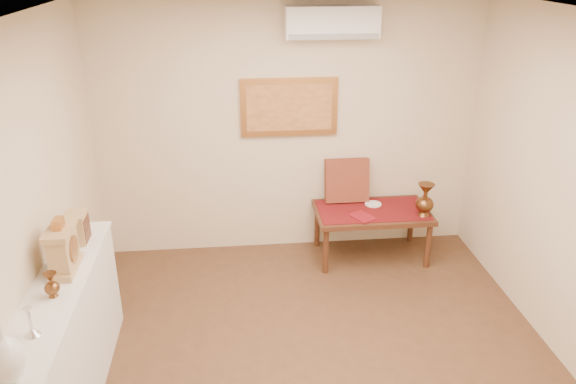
{
  "coord_description": "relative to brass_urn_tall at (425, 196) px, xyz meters",
  "views": [
    {
      "loc": [
        -0.59,
        -3.36,
        3.09
      ],
      "look_at": [
        -0.12,
        1.15,
        1.12
      ],
      "focal_mm": 35.0,
      "sensor_mm": 36.0,
      "label": 1
    }
  ],
  "objects": [
    {
      "name": "brass_urn_tall",
      "position": [
        0.0,
        0.0,
        0.0
      ],
      "size": [
        0.19,
        0.19,
        0.42
      ],
      "primitive_type": null,
      "color": "brown",
      "rests_on": "table_cloth"
    },
    {
      "name": "candlestick",
      "position": [
        -3.17,
        -2.2,
        0.31
      ],
      "size": [
        0.09,
        0.09,
        0.2
      ],
      "primitive_type": null,
      "color": "silver",
      "rests_on": "display_ledge"
    },
    {
      "name": "ceiling",
      "position": [
        -1.34,
        -1.7,
        1.93
      ],
      "size": [
        4.5,
        4.5,
        0.0
      ],
      "primitive_type": "plane",
      "rotation": [
        3.14,
        0.0,
        0.0
      ],
      "color": "silver",
      "rests_on": "ground"
    },
    {
      "name": "wall_back",
      "position": [
        -1.34,
        0.55,
        0.58
      ],
      "size": [
        4.0,
        0.02,
        2.7
      ],
      "primitive_type": "cube",
      "color": "beige",
      "rests_on": "ground"
    },
    {
      "name": "brass_urn_small",
      "position": [
        -3.16,
        -1.79,
        0.32
      ],
      "size": [
        0.1,
        0.1,
        0.23
      ],
      "primitive_type": null,
      "color": "brown",
      "rests_on": "display_ledge"
    },
    {
      "name": "menu",
      "position": [
        -0.64,
        0.01,
        -0.21
      ],
      "size": [
        0.28,
        0.31,
        0.01
      ],
      "primitive_type": "cube",
      "rotation": [
        0.0,
        0.0,
        0.51
      ],
      "color": "maroon",
      "rests_on": "table_cloth"
    },
    {
      "name": "ac_unit",
      "position": [
        -0.94,
        0.42,
        1.68
      ],
      "size": [
        0.9,
        0.25,
        0.3
      ],
      "color": "white",
      "rests_on": "wall_back"
    },
    {
      "name": "wall_left",
      "position": [
        -3.34,
        -1.7,
        0.58
      ],
      "size": [
        0.02,
        4.5,
        2.7
      ],
      "primitive_type": "cube",
      "color": "beige",
      "rests_on": "ground"
    },
    {
      "name": "cushion",
      "position": [
        -0.72,
        0.45,
        0.02
      ],
      "size": [
        0.47,
        0.2,
        0.48
      ],
      "primitive_type": "cube",
      "rotation": [
        -0.21,
        0.0,
        0.0
      ],
      "color": "#5A1217",
      "rests_on": "table_cloth"
    },
    {
      "name": "mantel_clock",
      "position": [
        -3.15,
        -1.46,
        0.38
      ],
      "size": [
        0.17,
        0.36,
        0.41
      ],
      "color": "tan",
      "rests_on": "display_ledge"
    },
    {
      "name": "table_cloth",
      "position": [
        -0.49,
        0.18,
        -0.22
      ],
      "size": [
        1.14,
        0.59,
        0.01
      ],
      "primitive_type": "cube",
      "color": "maroon",
      "rests_on": "low_table"
    },
    {
      "name": "painting",
      "position": [
        -1.34,
        0.53,
        0.83
      ],
      "size": [
        1.0,
        0.06,
        0.6
      ],
      "color": "#B47439",
      "rests_on": "wall_back"
    },
    {
      "name": "display_ledge",
      "position": [
        -3.17,
        -1.7,
        -0.28
      ],
      "size": [
        0.37,
        2.02,
        0.98
      ],
      "color": "silver",
      "rests_on": "floor"
    },
    {
      "name": "floor",
      "position": [
        -1.34,
        -1.7,
        -0.77
      ],
      "size": [
        4.5,
        4.5,
        0.0
      ],
      "primitive_type": "plane",
      "color": "brown",
      "rests_on": "ground"
    },
    {
      "name": "low_table",
      "position": [
        -0.49,
        0.18,
        -0.29
      ],
      "size": [
        1.2,
        0.7,
        0.55
      ],
      "color": "#4D2817",
      "rests_on": "floor"
    },
    {
      "name": "plate",
      "position": [
        -0.46,
        0.31,
        -0.21
      ],
      "size": [
        0.18,
        0.18,
        0.01
      ],
      "primitive_type": "cylinder",
      "color": "white",
      "rests_on": "table_cloth"
    },
    {
      "name": "wooden_chest",
      "position": [
        -3.17,
        -1.03,
        0.33
      ],
      "size": [
        0.16,
        0.21,
        0.24
      ],
      "color": "tan",
      "rests_on": "display_ledge"
    }
  ]
}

